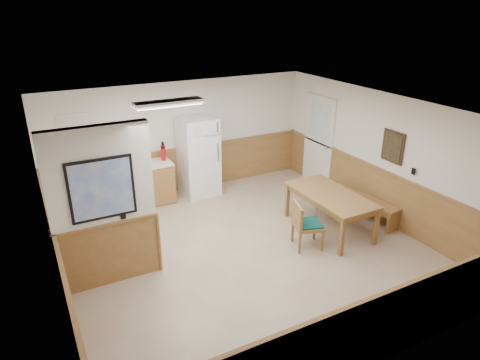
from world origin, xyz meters
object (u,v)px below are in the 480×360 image
refrigerator (199,157)px  fire_extinguisher (163,152)px  dining_table (330,198)px  dining_bench (363,202)px  dining_chair (303,222)px  soap_bottle (81,170)px

refrigerator → fire_extinguisher: size_ratio=4.29×
dining_table → fire_extinguisher: bearing=129.2°
dining_bench → fire_extinguisher: 4.27m
dining_bench → dining_chair: size_ratio=1.88×
refrigerator → fire_extinguisher: refrigerator is taller
refrigerator → soap_bottle: refrigerator is taller
soap_bottle → dining_chair: bearing=-43.5°
refrigerator → dining_table: 3.11m
dining_bench → fire_extinguisher: bearing=131.8°
dining_chair → fire_extinguisher: (-1.48, 3.09, 0.59)m
dining_table → soap_bottle: bearing=145.6°
dining_chair → fire_extinguisher: size_ratio=2.07×
dining_table → dining_bench: (0.93, 0.08, -0.32)m
refrigerator → dining_table: bearing=-63.2°
dining_table → refrigerator: bearing=119.3°
fire_extinguisher → soap_bottle: fire_extinguisher is taller
dining_table → dining_chair: 0.88m
dining_table → soap_bottle: size_ratio=8.12×
dining_chair → soap_bottle: size_ratio=3.86×
dining_bench → fire_extinguisher: fire_extinguisher is taller
dining_chair → dining_bench: bearing=29.1°
refrigerator → dining_bench: 3.63m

